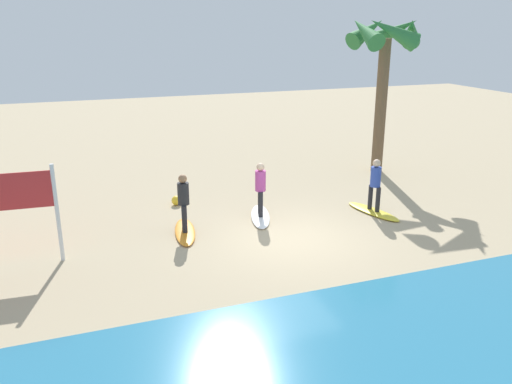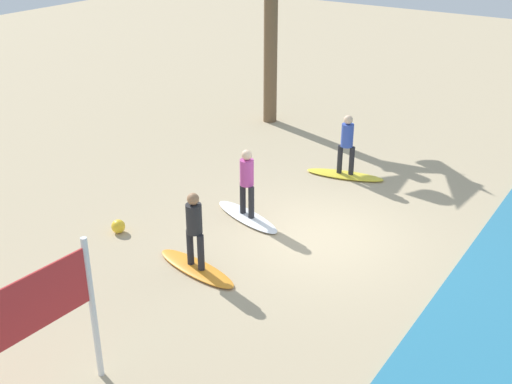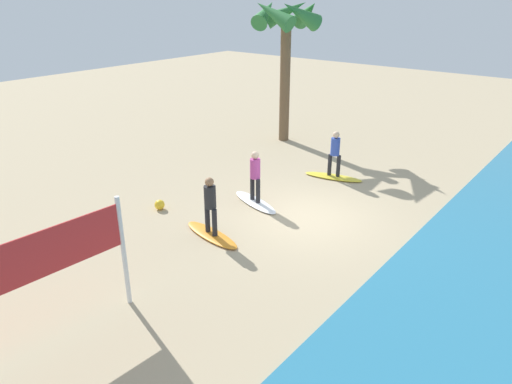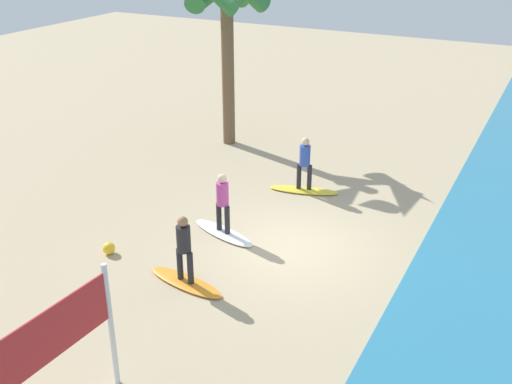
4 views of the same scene
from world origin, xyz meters
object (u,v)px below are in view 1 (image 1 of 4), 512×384
Objects in this scene: palm_tree at (385,46)px; beach_ball at (176,200)px; surfboard_orange at (185,232)px; surfboard_yellow at (373,211)px; surfer_yellow at (375,181)px; surfer_white at (260,185)px; surfer_orange at (183,199)px; surfboard_white at (260,216)px.

beach_ball is (8.41, 1.34, -4.71)m from palm_tree.
beach_ball reaches higher than surfboard_orange.
surfboard_yellow is 6.94m from palm_tree.
surfer_white is at bearing -13.07° from surfer_yellow.
surfer_yellow is 1.00× the size of surfer_white.
surfer_white is 5.23× the size of beach_ball.
surfer_yellow is 1.00× the size of surfer_orange.
surfboard_white is (3.48, -0.81, 0.00)m from surfboard_yellow.
surfboard_white and surfboard_orange have the same top height.
surfer_yellow is at bearing 56.66° from palm_tree.
beach_ball is at bearing -130.44° from surfboard_yellow.
surfer_orange is at bearing 23.59° from palm_tree.
surfboard_yellow is 1.28× the size of surfer_yellow.
beach_ball is at bearing -96.07° from surfer_orange.
surfboard_orange is at bearing -62.61° from surfboard_white.
surfer_yellow reaches higher than beach_ball.
beach_ball is at bearing -176.62° from surfboard_orange.
surfer_orange is 2.61m from beach_ball.
beach_ball is at bearing -115.33° from surfboard_white.
surfer_white reaches higher than surfboard_orange.
surfer_yellow reaches higher than surfboard_orange.
surfboard_white is 2.67m from surfer_orange.
palm_tree reaches higher than surfer_yellow.
surfboard_yellow is at bearing 166.93° from surfer_white.
surfer_yellow is at bearing 166.93° from surfer_white.
surfer_white is (3.48, -0.81, 0.99)m from surfboard_yellow.
palm_tree is at bearing 132.77° from surfboard_yellow.
surfer_orange is (2.44, 0.43, 0.00)m from surfer_white.
surfer_white reaches higher than beach_ball.
surfboard_orange is at bearing 9.89° from surfer_white.
surfer_yellow is 0.78× the size of surfboard_white.
palm_tree is (-2.74, -4.17, 3.83)m from surfer_yellow.
beach_ball reaches higher than surfboard_white.
surfboard_white is 0.35× the size of palm_tree.
palm_tree is 9.73m from beach_ball.
surfboard_orange is (5.92, -0.38, -0.99)m from surfer_yellow.
surfer_orange is (5.92, -0.38, 0.00)m from surfer_yellow.
surfboard_orange is 1.28× the size of surfer_orange.
surfboard_orange is at bearing -107.58° from surfboard_yellow.
surfer_yellow is (0.00, 0.00, 0.99)m from surfboard_yellow.
surfboard_orange is at bearing -90.00° from surfer_orange.
surfer_yellow is 3.71m from surfboard_white.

